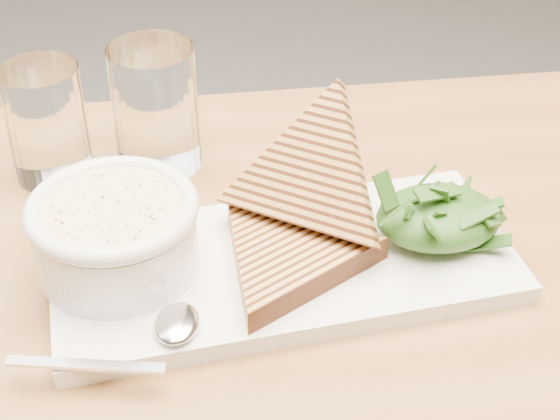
{
  "coord_description": "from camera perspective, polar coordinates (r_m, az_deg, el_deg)",
  "views": [
    {
      "loc": [
        0.02,
        -0.65,
        1.24
      ],
      "look_at": [
        0.11,
        -0.1,
        0.83
      ],
      "focal_mm": 55.0,
      "sensor_mm": 36.0,
      "label": 1
    }
  ],
  "objects": [
    {
      "name": "spoon_bowl",
      "position": [
        0.63,
        -6.87,
        -7.49
      ],
      "size": [
        0.04,
        0.05,
        0.01
      ],
      "primitive_type": "ellipsoid",
      "rotation": [
        0.0,
        0.0,
        -0.22
      ],
      "color": "silver",
      "rests_on": "platter"
    },
    {
      "name": "glass_near",
      "position": [
        0.82,
        -15.24,
        5.59
      ],
      "size": [
        0.07,
        0.07,
        0.11
      ],
      "primitive_type": "cylinder",
      "color": "white",
      "rests_on": "table_top"
    },
    {
      "name": "soup_bowl",
      "position": [
        0.68,
        -10.82,
        -2.03
      ],
      "size": [
        0.13,
        0.13,
        0.05
      ],
      "primitive_type": "cylinder",
      "color": "white",
      "rests_on": "platter"
    },
    {
      "name": "sandwich_lean",
      "position": [
        0.69,
        2.11,
        2.2
      ],
      "size": [
        0.23,
        0.24,
        0.18
      ],
      "primitive_type": null,
      "rotation": [
        0.84,
        0.0,
        -0.62
      ],
      "color": "#C28A44",
      "rests_on": "sandwich_flat"
    },
    {
      "name": "salad_base",
      "position": [
        0.72,
        10.47,
        -0.49
      ],
      "size": [
        0.1,
        0.08,
        0.04
      ],
      "primitive_type": "ellipsoid",
      "color": "#174515",
      "rests_on": "platter"
    },
    {
      "name": "sandwich_flat",
      "position": [
        0.68,
        0.56,
        -3.2
      ],
      "size": [
        0.22,
        0.22,
        0.02
      ],
      "primitive_type": null,
      "rotation": [
        0.0,
        0.0,
        0.52
      ],
      "color": "#C28A44",
      "rests_on": "platter"
    },
    {
      "name": "arugula_pile",
      "position": [
        0.71,
        10.53,
        -0.04
      ],
      "size": [
        0.11,
        0.1,
        0.05
      ],
      "primitive_type": null,
      "color": "#355C1A",
      "rests_on": "platter"
    },
    {
      "name": "spoon_handle",
      "position": [
        0.62,
        -12.8,
        -10.01
      ],
      "size": [
        0.11,
        0.03,
        0.0
      ],
      "primitive_type": "cube",
      "rotation": [
        0.0,
        0.0,
        -0.22
      ],
      "color": "silver",
      "rests_on": "platter"
    },
    {
      "name": "table_leg_br",
      "position": [
        1.27,
        15.94,
        -8.6
      ],
      "size": [
        0.06,
        0.06,
        0.74
      ],
      "primitive_type": "cylinder",
      "color": "olive",
      "rests_on": "ground"
    },
    {
      "name": "soup",
      "position": [
        0.67,
        -11.11,
        -0.0
      ],
      "size": [
        0.11,
        0.11,
        0.01
      ],
      "primitive_type": "cylinder",
      "color": "beige",
      "rests_on": "soup_bowl"
    },
    {
      "name": "glass_far",
      "position": [
        0.81,
        -8.27,
        6.72
      ],
      "size": [
        0.08,
        0.08,
        0.12
      ],
      "primitive_type": "cylinder",
      "color": "white",
      "rests_on": "table_top"
    },
    {
      "name": "table_top",
      "position": [
        0.68,
        -8.17,
        -9.26
      ],
      "size": [
        1.1,
        0.75,
        0.04
      ],
      "primitive_type": "cube",
      "rotation": [
        0.0,
        0.0,
        -0.02
      ],
      "color": "olive",
      "rests_on": "ground"
    },
    {
      "name": "bowl_rim",
      "position": [
        0.66,
        -11.13,
        0.14
      ],
      "size": [
        0.13,
        0.13,
        0.01
      ],
      "primitive_type": "torus",
      "color": "white",
      "rests_on": "soup_bowl"
    },
    {
      "name": "platter",
      "position": [
        0.7,
        0.26,
        -3.69
      ],
      "size": [
        0.39,
        0.2,
        0.02
      ],
      "primitive_type": "cube",
      "rotation": [
        0.0,
        0.0,
        0.08
      ],
      "color": "white",
      "rests_on": "table_top"
    }
  ]
}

